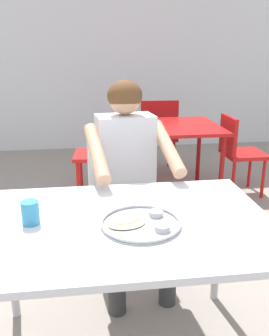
{
  "coord_description": "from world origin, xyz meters",
  "views": [
    {
      "loc": [
        -0.06,
        -1.32,
        1.45
      ],
      "look_at": [
        0.16,
        0.34,
        0.89
      ],
      "focal_mm": 39.39,
      "sensor_mm": 36.0,
      "label": 1
    }
  ],
  "objects_px": {
    "chair_red_right": "(237,149)",
    "diner_foreground": "(129,168)",
    "thali_tray": "(141,223)",
    "chair_red_far": "(158,132)",
    "chair_foreground": "(122,190)",
    "table_background_red": "(172,134)",
    "chair_red_left": "(103,150)",
    "drinking_cup": "(30,212)",
    "table_foreground": "(124,235)"
  },
  "relations": [
    {
      "from": "chair_red_right",
      "to": "table_background_red",
      "type": "bearing_deg",
      "value": 174.8
    },
    {
      "from": "drinking_cup",
      "to": "thali_tray",
      "type": "bearing_deg",
      "value": -9.38
    },
    {
      "from": "chair_red_far",
      "to": "chair_red_right",
      "type": "bearing_deg",
      "value": -48.01
    },
    {
      "from": "table_foreground",
      "to": "chair_foreground",
      "type": "relative_size",
      "value": 1.42
    },
    {
      "from": "chair_red_right",
      "to": "table_foreground",
      "type": "bearing_deg",
      "value": -124.43
    },
    {
      "from": "drinking_cup",
      "to": "diner_foreground",
      "type": "height_order",
      "value": "diner_foreground"
    },
    {
      "from": "thali_tray",
      "to": "chair_red_far",
      "type": "distance_m",
      "value": 2.79
    },
    {
      "from": "table_background_red",
      "to": "chair_red_far",
      "type": "height_order",
      "value": "chair_red_far"
    },
    {
      "from": "drinking_cup",
      "to": "chair_foreground",
      "type": "height_order",
      "value": "chair_foreground"
    },
    {
      "from": "chair_red_left",
      "to": "chair_red_far",
      "type": "bearing_deg",
      "value": 43.98
    },
    {
      "from": "thali_tray",
      "to": "drinking_cup",
      "type": "relative_size",
      "value": 3.36
    },
    {
      "from": "table_foreground",
      "to": "chair_red_far",
      "type": "bearing_deg",
      "value": 75.85
    },
    {
      "from": "chair_foreground",
      "to": "chair_red_far",
      "type": "distance_m",
      "value": 1.89
    },
    {
      "from": "table_foreground",
      "to": "chair_red_right",
      "type": "xyz_separation_m",
      "value": [
        1.33,
        1.94,
        -0.2
      ]
    },
    {
      "from": "chair_red_right",
      "to": "chair_foreground",
      "type": "bearing_deg",
      "value": -139.73
    },
    {
      "from": "chair_red_left",
      "to": "chair_foreground",
      "type": "bearing_deg",
      "value": -86.5
    },
    {
      "from": "chair_foreground",
      "to": "chair_red_left",
      "type": "bearing_deg",
      "value": 93.5
    },
    {
      "from": "table_foreground",
      "to": "diner_foreground",
      "type": "xyz_separation_m",
      "value": [
        0.1,
        0.65,
        0.08
      ]
    },
    {
      "from": "drinking_cup",
      "to": "chair_red_far",
      "type": "relative_size",
      "value": 0.12
    },
    {
      "from": "table_foreground",
      "to": "thali_tray",
      "type": "relative_size",
      "value": 3.77
    },
    {
      "from": "chair_foreground",
      "to": "diner_foreground",
      "type": "xyz_separation_m",
      "value": [
        0.02,
        -0.22,
        0.23
      ]
    },
    {
      "from": "table_background_red",
      "to": "chair_red_far",
      "type": "relative_size",
      "value": 1.04
    },
    {
      "from": "thali_tray",
      "to": "chair_red_left",
      "type": "distance_m",
      "value": 2.09
    },
    {
      "from": "chair_red_right",
      "to": "diner_foreground",
      "type": "bearing_deg",
      "value": -133.77
    },
    {
      "from": "table_background_red",
      "to": "chair_red_right",
      "type": "relative_size",
      "value": 1.13
    },
    {
      "from": "thali_tray",
      "to": "chair_foreground",
      "type": "distance_m",
      "value": 0.95
    },
    {
      "from": "thali_tray",
      "to": "chair_red_left",
      "type": "bearing_deg",
      "value": 91.62
    },
    {
      "from": "diner_foreground",
      "to": "chair_red_right",
      "type": "xyz_separation_m",
      "value": [
        1.23,
        1.28,
        -0.28
      ]
    },
    {
      "from": "chair_foreground",
      "to": "chair_red_left",
      "type": "relative_size",
      "value": 1.1
    },
    {
      "from": "diner_foreground",
      "to": "chair_red_left",
      "type": "height_order",
      "value": "diner_foreground"
    },
    {
      "from": "thali_tray",
      "to": "chair_red_far",
      "type": "xyz_separation_m",
      "value": [
        0.61,
        2.72,
        -0.25
      ]
    },
    {
      "from": "chair_red_left",
      "to": "chair_red_far",
      "type": "height_order",
      "value": "chair_red_far"
    },
    {
      "from": "chair_red_right",
      "to": "chair_red_far",
      "type": "bearing_deg",
      "value": 131.99
    },
    {
      "from": "chair_red_left",
      "to": "chair_red_far",
      "type": "xyz_separation_m",
      "value": [
        0.67,
        0.64,
        0.02
      ]
    },
    {
      "from": "chair_red_right",
      "to": "drinking_cup",
      "type": "bearing_deg",
      "value": -131.89
    },
    {
      "from": "table_foreground",
      "to": "table_background_red",
      "type": "bearing_deg",
      "value": 71.29
    },
    {
      "from": "drinking_cup",
      "to": "chair_foreground",
      "type": "xyz_separation_m",
      "value": [
        0.46,
        0.85,
        -0.27
      ]
    },
    {
      "from": "thali_tray",
      "to": "table_background_red",
      "type": "height_order",
      "value": "thali_tray"
    },
    {
      "from": "table_foreground",
      "to": "chair_red_left",
      "type": "bearing_deg",
      "value": 89.84
    },
    {
      "from": "drinking_cup",
      "to": "diner_foreground",
      "type": "bearing_deg",
      "value": 52.31
    },
    {
      "from": "thali_tray",
      "to": "diner_foreground",
      "type": "xyz_separation_m",
      "value": [
        0.03,
        0.7,
        0.0
      ]
    },
    {
      "from": "table_background_red",
      "to": "chair_red_left",
      "type": "height_order",
      "value": "chair_red_left"
    },
    {
      "from": "drinking_cup",
      "to": "chair_red_right",
      "type": "distance_m",
      "value": 2.59
    },
    {
      "from": "table_foreground",
      "to": "chair_foreground",
      "type": "xyz_separation_m",
      "value": [
        0.08,
        0.88,
        -0.15
      ]
    },
    {
      "from": "thali_tray",
      "to": "table_background_red",
      "type": "relative_size",
      "value": 0.37
    },
    {
      "from": "chair_red_left",
      "to": "chair_red_right",
      "type": "xyz_separation_m",
      "value": [
        1.32,
        -0.09,
        -0.01
      ]
    },
    {
      "from": "diner_foreground",
      "to": "chair_red_left",
      "type": "xyz_separation_m",
      "value": [
        -0.09,
        1.37,
        -0.27
      ]
    },
    {
      "from": "table_foreground",
      "to": "chair_red_left",
      "type": "relative_size",
      "value": 1.56
    },
    {
      "from": "diner_foreground",
      "to": "table_background_red",
      "type": "xyz_separation_m",
      "value": [
        0.58,
        1.34,
        -0.12
      ]
    },
    {
      "from": "table_background_red",
      "to": "chair_red_left",
      "type": "xyz_separation_m",
      "value": [
        -0.67,
        0.03,
        -0.15
      ]
    }
  ]
}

